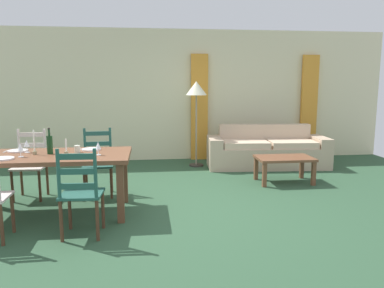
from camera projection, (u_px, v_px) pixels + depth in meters
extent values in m
cube|color=#2C4D33|center=(173.00, 210.00, 4.79)|extent=(9.60, 9.60, 0.02)
cube|color=beige|center=(162.00, 95.00, 7.81)|extent=(9.60, 0.16, 2.70)
cube|color=orange|center=(199.00, 108.00, 7.80)|extent=(0.35, 0.08, 2.20)
cube|color=orange|center=(309.00, 107.00, 8.08)|extent=(0.35, 0.08, 2.20)
cube|color=brown|center=(50.00, 156.00, 4.48)|extent=(1.90, 0.96, 0.05)
cube|color=brown|center=(120.00, 193.00, 4.27)|extent=(0.08, 0.08, 0.70)
cube|color=brown|center=(124.00, 177.00, 5.01)|extent=(0.08, 0.08, 0.70)
cylinder|color=#523120|center=(13.00, 213.00, 4.00)|extent=(0.04, 0.04, 0.43)
cylinder|color=#523120|center=(2.00, 225.00, 3.67)|extent=(0.04, 0.04, 0.43)
cube|color=#235448|center=(82.00, 194.00, 3.90)|extent=(0.44, 0.42, 0.03)
cylinder|color=#523120|center=(70.00, 210.00, 4.09)|extent=(0.04, 0.04, 0.43)
cylinder|color=#523120|center=(103.00, 209.00, 4.12)|extent=(0.04, 0.04, 0.43)
cylinder|color=#523120|center=(61.00, 221.00, 3.76)|extent=(0.04, 0.04, 0.43)
cylinder|color=#523120|center=(97.00, 220.00, 3.78)|extent=(0.04, 0.04, 0.43)
cylinder|color=#235448|center=(58.00, 174.00, 3.68)|extent=(0.04, 0.04, 0.50)
cylinder|color=#235448|center=(95.00, 173.00, 3.70)|extent=(0.04, 0.04, 0.50)
cube|color=#235448|center=(78.00, 186.00, 3.71)|extent=(0.38, 0.04, 0.06)
cube|color=#235448|center=(77.00, 172.00, 3.69)|extent=(0.38, 0.04, 0.06)
cube|color=#235448|center=(76.00, 157.00, 3.66)|extent=(0.38, 0.04, 0.06)
cube|color=beige|center=(29.00, 167.00, 5.16)|extent=(0.43, 0.42, 0.03)
cylinder|color=#523120|center=(40.00, 186.00, 5.04)|extent=(0.04, 0.04, 0.43)
cylinder|color=#523120|center=(12.00, 187.00, 5.02)|extent=(0.04, 0.04, 0.43)
cylinder|color=#523120|center=(47.00, 180.00, 5.38)|extent=(0.04, 0.04, 0.43)
cylinder|color=#523120|center=(22.00, 180.00, 5.35)|extent=(0.04, 0.04, 0.43)
cylinder|color=beige|center=(45.00, 146.00, 5.30)|extent=(0.04, 0.04, 0.50)
cylinder|color=beige|center=(19.00, 147.00, 5.27)|extent=(0.04, 0.04, 0.50)
cube|color=beige|center=(33.00, 155.00, 5.31)|extent=(0.38, 0.04, 0.06)
cube|color=beige|center=(32.00, 145.00, 5.28)|extent=(0.38, 0.04, 0.06)
cube|color=beige|center=(31.00, 135.00, 5.26)|extent=(0.38, 0.04, 0.06)
cube|color=#235147|center=(98.00, 165.00, 5.29)|extent=(0.45, 0.43, 0.03)
cylinder|color=#523120|center=(111.00, 183.00, 5.20)|extent=(0.04, 0.04, 0.43)
cylinder|color=#523120|center=(85.00, 185.00, 5.13)|extent=(0.04, 0.04, 0.43)
cylinder|color=#523120|center=(112.00, 177.00, 5.53)|extent=(0.04, 0.04, 0.43)
cylinder|color=#523120|center=(86.00, 179.00, 5.46)|extent=(0.04, 0.04, 0.43)
cylinder|color=#235147|center=(110.00, 145.00, 5.45)|extent=(0.04, 0.04, 0.50)
cylinder|color=#235147|center=(85.00, 145.00, 5.38)|extent=(0.04, 0.04, 0.50)
cube|color=#235147|center=(98.00, 154.00, 5.43)|extent=(0.38, 0.05, 0.06)
cube|color=#235147|center=(98.00, 144.00, 5.41)|extent=(0.38, 0.05, 0.06)
cube|color=#235147|center=(97.00, 133.00, 5.39)|extent=(0.38, 0.05, 0.06)
cylinder|color=white|center=(3.00, 159.00, 4.18)|extent=(0.24, 0.24, 0.02)
cylinder|color=white|center=(85.00, 157.00, 4.29)|extent=(0.24, 0.24, 0.02)
cube|color=silver|center=(72.00, 158.00, 4.27)|extent=(0.03, 0.17, 0.01)
cylinder|color=white|center=(18.00, 151.00, 4.67)|extent=(0.24, 0.24, 0.02)
cube|color=silver|center=(5.00, 151.00, 4.65)|extent=(0.03, 0.17, 0.01)
cylinder|color=white|center=(91.00, 149.00, 4.78)|extent=(0.24, 0.24, 0.02)
cube|color=silver|center=(79.00, 150.00, 4.76)|extent=(0.03, 0.17, 0.01)
cylinder|color=#143819|center=(50.00, 145.00, 4.49)|extent=(0.07, 0.07, 0.22)
cylinder|color=#143819|center=(49.00, 133.00, 4.47)|extent=(0.02, 0.02, 0.08)
cylinder|color=black|center=(49.00, 129.00, 4.46)|extent=(0.03, 0.03, 0.02)
cylinder|color=white|center=(21.00, 157.00, 4.32)|extent=(0.06, 0.06, 0.01)
cylinder|color=white|center=(21.00, 154.00, 4.31)|extent=(0.01, 0.01, 0.07)
cone|color=white|center=(20.00, 147.00, 4.30)|extent=(0.06, 0.06, 0.08)
cylinder|color=white|center=(98.00, 155.00, 4.43)|extent=(0.06, 0.06, 0.01)
cylinder|color=white|center=(98.00, 152.00, 4.43)|extent=(0.01, 0.01, 0.07)
cone|color=white|center=(98.00, 145.00, 4.41)|extent=(0.06, 0.06, 0.08)
cylinder|color=white|center=(27.00, 152.00, 4.59)|extent=(0.06, 0.06, 0.01)
cylinder|color=white|center=(27.00, 149.00, 4.59)|extent=(0.01, 0.01, 0.07)
cone|color=white|center=(27.00, 143.00, 4.57)|extent=(0.06, 0.06, 0.08)
cylinder|color=beige|center=(77.00, 149.00, 4.59)|extent=(0.07, 0.07, 0.09)
cylinder|color=#998C66|center=(35.00, 153.00, 4.48)|extent=(0.05, 0.05, 0.04)
cylinder|color=white|center=(34.00, 141.00, 4.45)|extent=(0.02, 0.02, 0.26)
cylinder|color=#998C66|center=(66.00, 153.00, 4.46)|extent=(0.05, 0.05, 0.04)
cylinder|color=white|center=(66.00, 145.00, 4.45)|extent=(0.02, 0.02, 0.15)
cube|color=tan|center=(267.00, 157.00, 7.20)|extent=(1.85, 0.93, 0.40)
cube|color=tan|center=(264.00, 144.00, 7.46)|extent=(1.81, 0.33, 0.80)
cube|color=tan|center=(319.00, 152.00, 7.23)|extent=(0.30, 0.82, 0.58)
cube|color=tan|center=(215.00, 153.00, 7.14)|extent=(0.30, 0.82, 0.58)
cube|color=beige|center=(291.00, 144.00, 7.12)|extent=(0.90, 0.70, 0.12)
cube|color=beige|center=(245.00, 144.00, 7.09)|extent=(0.90, 0.70, 0.12)
cube|color=brown|center=(284.00, 158.00, 6.03)|extent=(0.90, 0.56, 0.04)
cube|color=brown|center=(264.00, 175.00, 5.79)|extent=(0.06, 0.06, 0.38)
cube|color=brown|center=(314.00, 174.00, 5.88)|extent=(0.06, 0.06, 0.38)
cube|color=brown|center=(256.00, 168.00, 6.24)|extent=(0.06, 0.06, 0.38)
cube|color=brown|center=(302.00, 167.00, 6.33)|extent=(0.06, 0.06, 0.38)
cylinder|color=#332D28|center=(196.00, 165.00, 7.31)|extent=(0.28, 0.28, 0.03)
cylinder|color=gray|center=(196.00, 130.00, 7.20)|extent=(0.03, 0.03, 1.35)
cone|color=beige|center=(196.00, 88.00, 7.08)|extent=(0.40, 0.40, 0.26)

